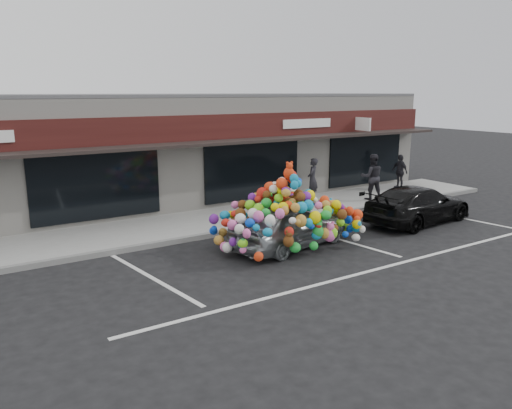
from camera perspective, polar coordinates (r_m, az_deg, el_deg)
ground at (r=13.68m, az=1.20°, el=-6.04°), size 90.00×90.00×0.00m
shop_building at (r=20.63m, az=-11.97°, el=6.27°), size 24.00×7.20×4.31m
sidewalk at (r=16.98m, az=-6.31°, el=-2.08°), size 26.00×3.00×0.15m
kerb at (r=15.70m, az=-3.87°, el=-3.28°), size 26.00×0.18×0.16m
parking_stripe_left at (r=12.47m, az=-11.79°, el=-8.21°), size 0.73×4.37×0.01m
parking_stripe_mid at (r=15.47m, az=9.47°, el=-3.94°), size 0.73×4.37×0.01m
parking_stripe_right at (r=19.40m, az=21.45°, el=-1.24°), size 0.73×4.37×0.01m
lane_line at (r=13.25m, az=14.12°, el=-7.06°), size 14.00×0.12×0.01m
toy_car at (r=14.35m, az=3.84°, el=-1.75°), size 2.83×4.41×2.40m
black_sedan at (r=17.91m, az=18.01°, el=-0.00°), size 2.20×4.56×1.28m
pedestrian_a at (r=20.19m, az=6.48°, el=2.94°), size 0.72×0.68×1.66m
pedestrian_b at (r=20.51m, az=13.10°, el=3.09°), size 1.12×1.05×1.84m
pedestrian_c at (r=23.26m, az=16.09°, el=3.66°), size 0.92×0.45×1.53m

